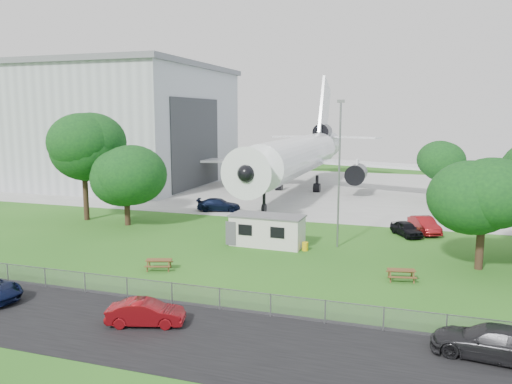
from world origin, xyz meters
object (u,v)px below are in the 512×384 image
(airliner, at_px, (299,154))
(picnic_east, at_px, (401,281))
(site_cabin, at_px, (267,230))
(car_centre_sedan, at_px, (146,313))
(hangar, at_px, (87,124))
(picnic_west, at_px, (159,270))

(airliner, xyz_separation_m, picnic_east, (15.58, -36.92, -5.27))
(airliner, bearing_deg, site_cabin, -81.74)
(airliner, bearing_deg, picnic_east, -67.12)
(picnic_east, xyz_separation_m, car_centre_sedan, (-12.49, -11.53, 0.66))
(car_centre_sedan, bearing_deg, airliner, -12.95)
(picnic_east, relative_size, car_centre_sedan, 0.45)
(site_cabin, bearing_deg, picnic_east, -27.94)
(hangar, xyz_separation_m, car_centre_sedan, (39.06, -48.59, -8.74))
(picnic_west, distance_m, picnic_east, 16.74)
(car_centre_sedan, bearing_deg, hangar, 22.20)
(hangar, distance_m, site_cabin, 51.74)
(site_cabin, height_order, picnic_west, site_cabin)
(hangar, relative_size, picnic_east, 23.89)
(hangar, height_order, car_centre_sedan, hangar)
(hangar, bearing_deg, site_cabin, -37.61)
(picnic_west, relative_size, picnic_east, 1.00)
(picnic_west, distance_m, car_centre_sedan, 9.52)
(airliner, height_order, site_cabin, airliner)
(airliner, relative_size, picnic_west, 26.52)
(hangar, distance_m, picnic_west, 54.00)
(picnic_west, xyz_separation_m, picnic_east, (16.49, 2.91, 0.00))
(hangar, height_order, picnic_east, hangar)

